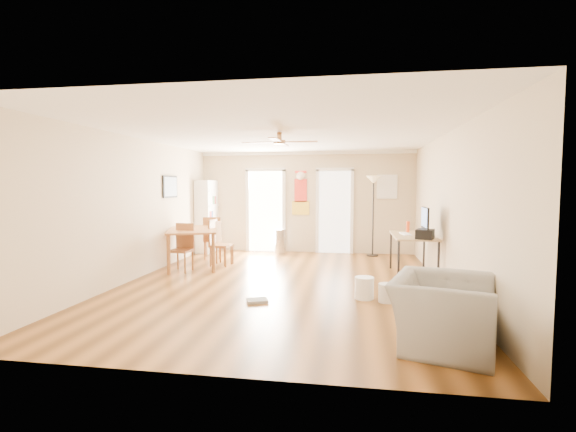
% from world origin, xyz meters
% --- Properties ---
extents(floor, '(7.00, 7.00, 0.00)m').
position_xyz_m(floor, '(0.00, 0.00, 0.00)').
color(floor, brown).
rests_on(floor, ground).
extents(ceiling, '(5.50, 7.00, 0.00)m').
position_xyz_m(ceiling, '(0.00, 0.00, 2.60)').
color(ceiling, silver).
rests_on(ceiling, floor).
extents(wall_back, '(5.50, 0.04, 2.60)m').
position_xyz_m(wall_back, '(0.00, 3.50, 1.30)').
color(wall_back, beige).
rests_on(wall_back, floor).
extents(wall_front, '(5.50, 0.04, 2.60)m').
position_xyz_m(wall_front, '(0.00, -3.50, 1.30)').
color(wall_front, beige).
rests_on(wall_front, floor).
extents(wall_left, '(0.04, 7.00, 2.60)m').
position_xyz_m(wall_left, '(-2.75, 0.00, 1.30)').
color(wall_left, beige).
rests_on(wall_left, floor).
extents(wall_right, '(0.04, 7.00, 2.60)m').
position_xyz_m(wall_right, '(2.75, 0.00, 1.30)').
color(wall_right, beige).
rests_on(wall_right, floor).
extents(crown_molding, '(5.50, 7.00, 0.08)m').
position_xyz_m(crown_molding, '(0.00, 0.00, 2.56)').
color(crown_molding, white).
rests_on(crown_molding, wall_back).
extents(kitchen_doorway, '(0.90, 0.10, 2.10)m').
position_xyz_m(kitchen_doorway, '(-1.05, 3.48, 1.05)').
color(kitchen_doorway, white).
rests_on(kitchen_doorway, wall_back).
extents(bathroom_doorway, '(0.80, 0.10, 2.10)m').
position_xyz_m(bathroom_doorway, '(0.75, 3.48, 1.05)').
color(bathroom_doorway, white).
rests_on(bathroom_doorway, wall_back).
extents(wall_decal, '(0.46, 0.03, 1.10)m').
position_xyz_m(wall_decal, '(-0.13, 3.48, 1.55)').
color(wall_decal, red).
rests_on(wall_decal, wall_back).
extents(ac_grille, '(0.50, 0.04, 0.60)m').
position_xyz_m(ac_grille, '(2.05, 3.47, 1.70)').
color(ac_grille, white).
rests_on(ac_grille, wall_back).
extents(framed_poster, '(0.04, 0.66, 0.48)m').
position_xyz_m(framed_poster, '(-2.73, 1.40, 1.70)').
color(framed_poster, black).
rests_on(framed_poster, wall_left).
extents(ceiling_fan, '(1.24, 1.24, 0.20)m').
position_xyz_m(ceiling_fan, '(0.00, -0.30, 2.43)').
color(ceiling_fan, '#593819').
rests_on(ceiling_fan, ceiling).
extents(bookshelf, '(0.54, 0.90, 1.86)m').
position_xyz_m(bookshelf, '(-2.54, 3.15, 0.93)').
color(bookshelf, white).
rests_on(bookshelf, floor).
extents(dining_table, '(1.46, 1.85, 0.81)m').
position_xyz_m(dining_table, '(-2.15, 1.22, 0.40)').
color(dining_table, '#AC7637').
rests_on(dining_table, floor).
extents(dining_chair_right_a, '(0.47, 0.47, 0.93)m').
position_xyz_m(dining_chair_right_a, '(-1.60, 1.53, 0.47)').
color(dining_chair_right_a, olive).
rests_on(dining_chair_right_a, floor).
extents(dining_chair_right_b, '(0.43, 0.43, 0.98)m').
position_xyz_m(dining_chair_right_b, '(-1.60, 1.42, 0.49)').
color(dining_chair_right_b, '#A77535').
rests_on(dining_chair_right_b, floor).
extents(dining_chair_near, '(0.42, 0.42, 0.95)m').
position_xyz_m(dining_chair_near, '(-2.19, 0.70, 0.48)').
color(dining_chair_near, '#93602F').
rests_on(dining_chair_near, floor).
extents(dining_chair_far, '(0.50, 0.50, 0.98)m').
position_xyz_m(dining_chair_far, '(-2.08, 2.25, 0.49)').
color(dining_chair_far, '#A76436').
rests_on(dining_chair_far, floor).
extents(trash_can, '(0.32, 0.32, 0.62)m').
position_xyz_m(trash_can, '(-0.61, 3.15, 0.31)').
color(trash_can, '#B2B1B4').
rests_on(trash_can, floor).
extents(torchiere_lamp, '(0.46, 0.46, 1.96)m').
position_xyz_m(torchiere_lamp, '(1.70, 3.15, 0.98)').
color(torchiere_lamp, black).
rests_on(torchiere_lamp, floor).
extents(computer_desk, '(0.74, 1.48, 0.79)m').
position_xyz_m(computer_desk, '(2.33, 0.97, 0.40)').
color(computer_desk, '#A38858').
rests_on(computer_desk, floor).
extents(imac, '(0.13, 0.59, 0.55)m').
position_xyz_m(imac, '(2.47, 0.52, 1.07)').
color(imac, black).
rests_on(imac, computer_desk).
extents(keyboard, '(0.20, 0.44, 0.02)m').
position_xyz_m(keyboard, '(2.20, 1.03, 0.80)').
color(keyboard, white).
rests_on(keyboard, computer_desk).
extents(printer, '(0.37, 0.40, 0.17)m').
position_xyz_m(printer, '(2.45, 0.39, 0.88)').
color(printer, black).
rests_on(printer, computer_desk).
extents(orange_bottle, '(0.09, 0.09, 0.21)m').
position_xyz_m(orange_bottle, '(2.30, 1.44, 0.90)').
color(orange_bottle, '#EC4714').
rests_on(orange_bottle, computer_desk).
extents(wastebasket_a, '(0.31, 0.31, 0.33)m').
position_xyz_m(wastebasket_a, '(1.39, -0.73, 0.17)').
color(wastebasket_a, white).
rests_on(wastebasket_a, floor).
extents(wastebasket_b, '(0.26, 0.26, 0.27)m').
position_xyz_m(wastebasket_b, '(1.70, -0.87, 0.14)').
color(wastebasket_b, silver).
rests_on(wastebasket_b, floor).
extents(floor_cloth, '(0.37, 0.33, 0.04)m').
position_xyz_m(floor_cloth, '(-0.18, -1.17, 0.02)').
color(floor_cloth, gray).
rests_on(floor_cloth, floor).
extents(armchair, '(1.29, 1.38, 0.74)m').
position_xyz_m(armchair, '(2.15, -2.46, 0.37)').
color(armchair, gray).
rests_on(armchair, floor).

